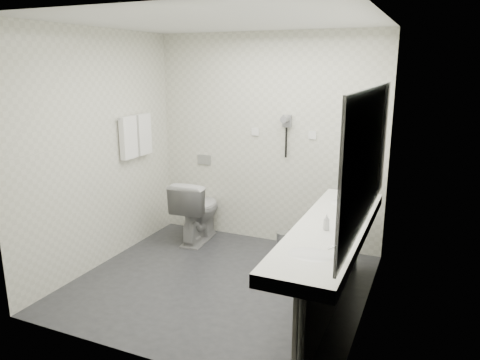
% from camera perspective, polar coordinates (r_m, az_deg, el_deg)
% --- Properties ---
extents(floor, '(2.80, 2.80, 0.00)m').
position_cam_1_polar(floor, '(4.67, -2.49, -12.83)').
color(floor, '#2B2B30').
rests_on(floor, ground).
extents(ceiling, '(2.80, 2.80, 0.00)m').
position_cam_1_polar(ceiling, '(4.17, -2.88, 19.42)').
color(ceiling, white).
rests_on(ceiling, wall_back).
extents(wall_back, '(2.80, 0.00, 2.80)m').
position_cam_1_polar(wall_back, '(5.42, 3.45, 4.98)').
color(wall_back, silver).
rests_on(wall_back, floor).
extents(wall_front, '(2.80, 0.00, 2.80)m').
position_cam_1_polar(wall_front, '(3.17, -13.16, -2.18)').
color(wall_front, silver).
rests_on(wall_front, floor).
extents(wall_left, '(0.00, 2.60, 2.60)m').
position_cam_1_polar(wall_left, '(5.01, -17.20, 3.59)').
color(wall_left, silver).
rests_on(wall_left, floor).
extents(wall_right, '(0.00, 2.60, 2.60)m').
position_cam_1_polar(wall_right, '(3.85, 16.38, 0.52)').
color(wall_right, silver).
rests_on(wall_right, floor).
extents(vanity_counter, '(0.55, 2.20, 0.10)m').
position_cam_1_polar(vanity_counter, '(3.83, 11.39, -6.28)').
color(vanity_counter, white).
rests_on(vanity_counter, floor).
extents(vanity_panel, '(0.03, 2.15, 0.75)m').
position_cam_1_polar(vanity_panel, '(3.99, 11.45, -12.05)').
color(vanity_panel, gray).
rests_on(vanity_panel, floor).
extents(vanity_post_near, '(0.06, 0.06, 0.75)m').
position_cam_1_polar(vanity_post_near, '(3.11, 7.56, -20.18)').
color(vanity_post_near, silver).
rests_on(vanity_post_near, floor).
extents(vanity_post_far, '(0.06, 0.06, 0.75)m').
position_cam_1_polar(vanity_post_far, '(4.93, 14.45, -6.99)').
color(vanity_post_far, silver).
rests_on(vanity_post_far, floor).
extents(mirror, '(0.02, 2.20, 1.05)m').
position_cam_1_polar(mirror, '(3.61, 15.93, 2.93)').
color(mirror, '#B2BCC6').
rests_on(mirror, wall_right).
extents(basin_near, '(0.40, 0.31, 0.05)m').
position_cam_1_polar(basin_near, '(3.23, 8.86, -9.50)').
color(basin_near, white).
rests_on(basin_near, vanity_counter).
extents(basin_far, '(0.40, 0.31, 0.05)m').
position_cam_1_polar(basin_far, '(4.42, 13.26, -3.08)').
color(basin_far, white).
rests_on(basin_far, vanity_counter).
extents(faucet_near, '(0.04, 0.04, 0.15)m').
position_cam_1_polar(faucet_near, '(3.15, 12.38, -8.48)').
color(faucet_near, silver).
rests_on(faucet_near, vanity_counter).
extents(faucet_far, '(0.04, 0.04, 0.15)m').
position_cam_1_polar(faucet_far, '(4.37, 15.84, -2.23)').
color(faucet_far, silver).
rests_on(faucet_far, vanity_counter).
extents(soap_bottle_a, '(0.06, 0.06, 0.12)m').
position_cam_1_polar(soap_bottle_a, '(3.90, 13.90, -4.34)').
color(soap_bottle_a, beige).
rests_on(soap_bottle_a, vanity_counter).
extents(soap_bottle_c, '(0.06, 0.06, 0.14)m').
position_cam_1_polar(soap_bottle_c, '(3.67, 10.84, -5.20)').
color(soap_bottle_c, beige).
rests_on(soap_bottle_c, vanity_counter).
extents(glass_left, '(0.08, 0.08, 0.12)m').
position_cam_1_polar(glass_left, '(4.01, 14.79, -3.87)').
color(glass_left, silver).
rests_on(glass_left, vanity_counter).
extents(glass_right, '(0.08, 0.08, 0.12)m').
position_cam_1_polar(glass_right, '(4.14, 13.70, -3.26)').
color(glass_right, silver).
rests_on(glass_right, vanity_counter).
extents(toilet, '(0.49, 0.80, 0.78)m').
position_cam_1_polar(toilet, '(5.61, -5.38, -3.78)').
color(toilet, white).
rests_on(toilet, floor).
extents(flush_plate, '(0.18, 0.02, 0.12)m').
position_cam_1_polar(flush_plate, '(5.80, -4.54, 2.58)').
color(flush_plate, '#B2B5BA').
rests_on(flush_plate, wall_back).
extents(pedal_bin, '(0.22, 0.22, 0.25)m').
position_cam_1_polar(pedal_bin, '(5.29, 5.60, -8.00)').
color(pedal_bin, '#B2B5BA').
rests_on(pedal_bin, floor).
extents(bin_lid, '(0.18, 0.18, 0.02)m').
position_cam_1_polar(bin_lid, '(5.24, 5.64, -6.66)').
color(bin_lid, '#B2B5BA').
rests_on(bin_lid, pedal_bin).
extents(towel_rail, '(0.02, 0.62, 0.02)m').
position_cam_1_polar(towel_rail, '(5.36, -13.19, 7.77)').
color(towel_rail, silver).
rests_on(towel_rail, wall_left).
extents(towel_near, '(0.07, 0.24, 0.48)m').
position_cam_1_polar(towel_near, '(5.28, -13.87, 5.21)').
color(towel_near, white).
rests_on(towel_near, towel_rail).
extents(towel_far, '(0.07, 0.24, 0.48)m').
position_cam_1_polar(towel_far, '(5.50, -12.10, 5.66)').
color(towel_far, white).
rests_on(towel_far, towel_rail).
extents(dryer_cradle, '(0.10, 0.04, 0.14)m').
position_cam_1_polar(dryer_cradle, '(5.27, 5.95, 7.41)').
color(dryer_cradle, gray).
rests_on(dryer_cradle, wall_back).
extents(dryer_barrel, '(0.08, 0.14, 0.08)m').
position_cam_1_polar(dryer_barrel, '(5.20, 5.72, 7.66)').
color(dryer_barrel, gray).
rests_on(dryer_barrel, dryer_cradle).
extents(dryer_cord, '(0.02, 0.02, 0.35)m').
position_cam_1_polar(dryer_cord, '(5.30, 5.83, 4.71)').
color(dryer_cord, black).
rests_on(dryer_cord, dryer_cradle).
extents(switch_plate_a, '(0.09, 0.02, 0.09)m').
position_cam_1_polar(switch_plate_a, '(5.44, 1.94, 6.11)').
color(switch_plate_a, white).
rests_on(switch_plate_a, wall_back).
extents(switch_plate_b, '(0.09, 0.02, 0.09)m').
position_cam_1_polar(switch_plate_b, '(5.23, 9.11, 5.59)').
color(switch_plate_b, white).
rests_on(switch_plate_b, wall_back).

